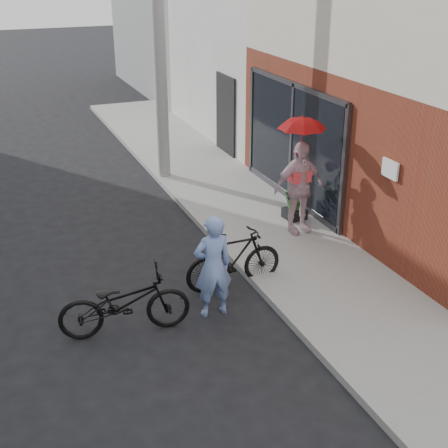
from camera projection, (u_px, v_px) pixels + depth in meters
ground at (213, 312)px, 9.50m from camera, size 80.00×80.00×0.00m
sidewalk at (277, 235)px, 11.90m from camera, size 2.20×24.00×0.12m
curb at (221, 245)px, 11.50m from camera, size 0.12×24.00×0.12m
plaster_building at (330, 8)px, 18.22m from camera, size 8.00×6.00×7.00m
utility_pole at (159, 28)px, 13.56m from camera, size 0.28×0.28×7.00m
officer at (213, 266)px, 9.13m from camera, size 0.59×0.39×1.61m
bike_left at (124, 303)px, 8.79m from camera, size 1.93×0.89×0.98m
bike_right at (234, 259)px, 10.01m from camera, size 1.66×0.49×0.99m
kimono_woman at (299, 188)px, 11.59m from camera, size 1.06×0.49×1.77m
parasol at (302, 122)px, 11.09m from camera, size 0.83×0.83×0.73m
planter at (294, 213)px, 12.47m from camera, size 0.43×0.43×0.20m
potted_plant at (295, 196)px, 12.32m from camera, size 0.50×0.44×0.56m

